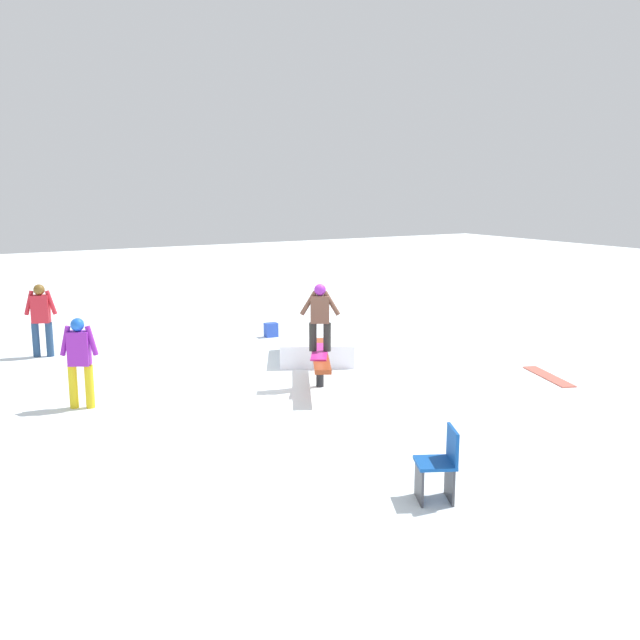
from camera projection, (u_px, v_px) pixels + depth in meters
ground_plane at (320, 386)px, 13.03m from camera, size 60.00×60.00×0.00m
rail_feature at (320, 357)px, 12.93m from camera, size 2.34×1.41×0.64m
snow_kicker_ramp at (316, 348)px, 15.06m from camera, size 2.29×2.16×0.47m
main_rider_on_rail at (320, 319)px, 12.80m from camera, size 1.25×0.94×1.25m
bystander_purple at (80, 358)px, 11.64m from camera, size 0.38×0.59×1.51m
bystander_red at (41, 316)px, 15.14m from camera, size 0.35×0.66×1.56m
loose_snowboard_coral at (548, 376)px, 13.66m from camera, size 1.53×0.74×0.02m
folding_chair at (439, 467)px, 8.27m from camera, size 0.59×0.59×0.88m
backpack_on_snow at (271, 330)px, 17.24m from camera, size 0.24×0.31×0.34m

